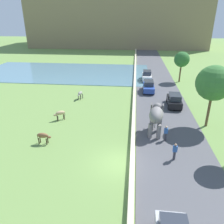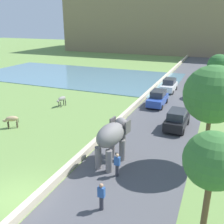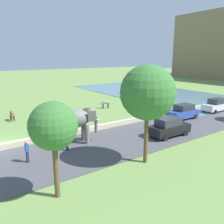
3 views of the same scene
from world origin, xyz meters
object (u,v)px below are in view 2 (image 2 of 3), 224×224
(car_black, at_px, (177,119))
(cow_tan, at_px, (11,119))
(person_trailing, at_px, (101,196))
(cow_grey, at_px, (62,99))
(elephant, at_px, (112,136))
(person_beside_elephant, at_px, (117,165))
(car_white, at_px, (169,85))
(car_blue, at_px, (158,98))

(car_black, height_order, cow_tan, car_black)
(person_trailing, bearing_deg, cow_grey, 129.65)
(elephant, height_order, person_trailing, elephant)
(person_trailing, relative_size, cow_grey, 1.15)
(person_beside_elephant, bearing_deg, car_white, 92.46)
(elephant, height_order, car_black, elephant)
(person_trailing, distance_m, car_blue, 18.33)
(car_black, distance_m, car_white, 13.14)
(elephant, relative_size, cow_grey, 2.50)
(elephant, xyz_separation_m, cow_tan, (-10.90, 2.14, -1.20))
(person_beside_elephant, xyz_separation_m, car_black, (2.20, 9.21, 0.03))
(car_black, height_order, car_blue, same)
(car_black, xyz_separation_m, car_blue, (-3.15, 5.92, 0.00))
(car_white, bearing_deg, cow_tan, -120.53)
(person_trailing, relative_size, cow_tan, 1.23)
(cow_tan, xyz_separation_m, cow_grey, (0.71, 7.16, 0.00))
(person_trailing, bearing_deg, car_white, 93.02)
(car_white, bearing_deg, car_blue, -90.00)
(car_black, bearing_deg, elephant, -111.74)
(cow_tan, bearing_deg, person_beside_elephant, -16.71)
(person_beside_elephant, bearing_deg, cow_tan, 163.29)
(person_trailing, distance_m, cow_grey, 17.99)
(person_trailing, height_order, car_black, car_black)
(cow_tan, bearing_deg, car_white, 59.47)
(person_trailing, height_order, cow_grey, person_trailing)
(elephant, xyz_separation_m, person_trailing, (1.29, -4.55, -1.16))
(elephant, xyz_separation_m, car_black, (3.11, 7.81, -1.14))
(person_beside_elephant, height_order, cow_grey, person_beside_elephant)
(person_beside_elephant, distance_m, car_white, 21.99)
(elephant, height_order, car_white, elephant)
(cow_grey, bearing_deg, car_white, 47.96)
(car_white, height_order, cow_tan, car_white)
(car_white, height_order, cow_grey, car_white)
(elephant, height_order, person_beside_elephant, elephant)
(car_blue, xyz_separation_m, cow_grey, (-10.16, -4.43, -0.06))
(cow_grey, bearing_deg, elephant, -42.41)
(car_black, bearing_deg, car_blue, 117.99)
(car_blue, bearing_deg, car_black, -62.01)
(car_white, distance_m, cow_tan, 21.39)
(elephant, xyz_separation_m, cow_grey, (-10.19, 9.31, -1.20))
(car_black, relative_size, cow_tan, 3.06)
(car_black, relative_size, car_blue, 1.01)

